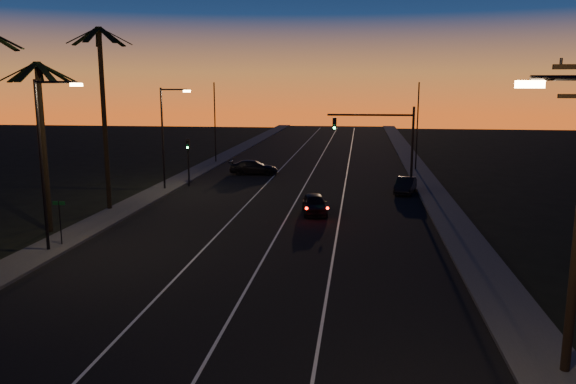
# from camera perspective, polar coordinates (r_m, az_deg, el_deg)

# --- Properties ---
(road) EXTENTS (20.00, 170.00, 0.01)m
(road) POSITION_cam_1_polar(r_m,az_deg,el_deg) (38.11, -0.75, -2.39)
(road) COLOR black
(road) RESTS_ON ground
(sidewalk_left) EXTENTS (2.40, 170.00, 0.16)m
(sidewalk_left) POSITION_cam_1_polar(r_m,az_deg,el_deg) (41.15, -16.39, -1.73)
(sidewalk_left) COLOR #353533
(sidewalk_left) RESTS_ON ground
(sidewalk_right) EXTENTS (2.40, 170.00, 0.16)m
(sidewalk_right) POSITION_cam_1_polar(r_m,az_deg,el_deg) (38.20, 16.14, -2.67)
(sidewalk_right) COLOR #353533
(sidewalk_right) RESTS_ON ground
(lane_stripe_left) EXTENTS (0.12, 160.00, 0.01)m
(lane_stripe_left) POSITION_cam_1_polar(r_m,az_deg,el_deg) (38.63, -5.17, -2.23)
(lane_stripe_left) COLOR silver
(lane_stripe_left) RESTS_ON road
(lane_stripe_mid) EXTENTS (0.12, 160.00, 0.01)m
(lane_stripe_mid) POSITION_cam_1_polar(r_m,az_deg,el_deg) (38.04, -0.01, -2.39)
(lane_stripe_mid) COLOR silver
(lane_stripe_mid) RESTS_ON road
(lane_stripe_right) EXTENTS (0.12, 160.00, 0.01)m
(lane_stripe_right) POSITION_cam_1_polar(r_m,az_deg,el_deg) (37.76, 5.27, -2.54)
(lane_stripe_right) COLOR silver
(lane_stripe_right) RESTS_ON road
(palm_mid) EXTENTS (4.25, 4.16, 10.03)m
(palm_mid) POSITION_cam_1_polar(r_m,az_deg,el_deg) (35.92, -23.70, 5.99)
(palm_mid) COLOR black
(palm_mid) RESTS_ON ground
(palm_far) EXTENTS (4.25, 4.16, 12.53)m
(palm_far) POSITION_cam_1_polar(r_m,az_deg,el_deg) (40.67, -18.27, 8.74)
(palm_far) COLOR black
(palm_far) RESTS_ON ground
(streetlight_left_near) EXTENTS (2.55, 0.26, 9.00)m
(streetlight_left_near) POSITION_cam_1_polar(r_m,az_deg,el_deg) (31.30, -23.37, 3.72)
(streetlight_left_near) COLOR black
(streetlight_left_near) RESTS_ON ground
(streetlight_left_far) EXTENTS (2.55, 0.26, 8.50)m
(streetlight_left_far) POSITION_cam_1_polar(r_m,az_deg,el_deg) (47.62, -12.29, 6.18)
(streetlight_left_far) COLOR black
(streetlight_left_far) RESTS_ON ground
(street_sign) EXTENTS (0.70, 0.06, 2.60)m
(street_sign) POSITION_cam_1_polar(r_m,az_deg,el_deg) (32.80, -22.16, -2.41)
(street_sign) COLOR black
(street_sign) RESTS_ON ground
(signal_mast) EXTENTS (7.10, 0.41, 7.00)m
(signal_mast) POSITION_cam_1_polar(r_m,az_deg,el_deg) (46.92, 9.69, 5.86)
(signal_mast) COLOR black
(signal_mast) RESTS_ON ground
(signal_post) EXTENTS (0.28, 0.37, 4.20)m
(signal_post) POSITION_cam_1_polar(r_m,az_deg,el_deg) (49.33, -10.12, 3.87)
(signal_post) COLOR black
(signal_post) RESTS_ON ground
(far_pole_left) EXTENTS (0.14, 0.14, 9.00)m
(far_pole_left) POSITION_cam_1_polar(r_m,az_deg,el_deg) (63.97, -7.43, 6.95)
(far_pole_left) COLOR black
(far_pole_left) RESTS_ON ground
(far_pole_right) EXTENTS (0.14, 0.14, 9.00)m
(far_pole_right) POSITION_cam_1_polar(r_m,az_deg,el_deg) (59.16, 13.00, 6.46)
(far_pole_right) COLOR black
(far_pole_right) RESTS_ON ground
(lead_car) EXTENTS (2.21, 4.62, 1.35)m
(lead_car) POSITION_cam_1_polar(r_m,az_deg,el_deg) (38.53, 2.71, -1.21)
(lead_car) COLOR black
(lead_car) RESTS_ON road
(right_car) EXTENTS (2.17, 4.12, 1.29)m
(right_car) POSITION_cam_1_polar(r_m,az_deg,el_deg) (46.75, 11.85, 0.67)
(right_car) COLOR black
(right_car) RESTS_ON road
(cross_car) EXTENTS (4.90, 2.28, 1.39)m
(cross_car) POSITION_cam_1_polar(r_m,az_deg,el_deg) (55.64, -3.51, 2.52)
(cross_car) COLOR black
(cross_car) RESTS_ON road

